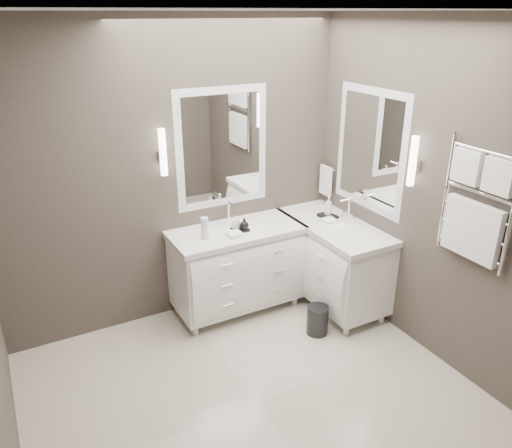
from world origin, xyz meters
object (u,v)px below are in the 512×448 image
vanity_back (237,264)px  waste_bin (317,320)px  vanity_right (332,258)px  towel_ladder (476,210)px

vanity_back → waste_bin: (0.45, -0.71, -0.35)m
vanity_right → towel_ladder: (0.23, -1.30, 0.91)m
vanity_back → waste_bin: bearing=-57.7°
vanity_back → vanity_right: (0.88, -0.33, 0.00)m
vanity_back → towel_ladder: bearing=-55.9°
towel_ladder → waste_bin: (-0.65, 0.91, -1.26)m
towel_ladder → vanity_right: bearing=99.8°
towel_ladder → vanity_back: bearing=124.1°
vanity_right → towel_ladder: size_ratio=1.38×
vanity_right → waste_bin: (-0.43, -0.39, -0.35)m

